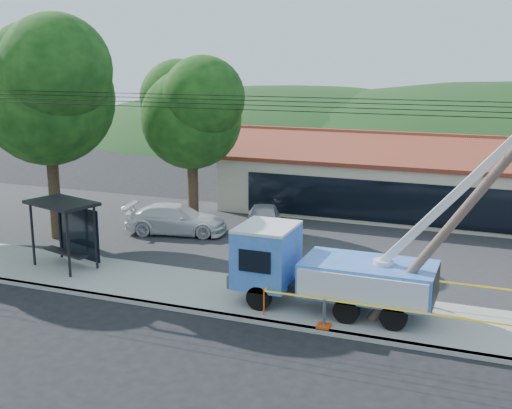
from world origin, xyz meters
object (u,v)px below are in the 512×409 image
at_px(car_silver, 264,234).
at_px(utility_truck, 327,268).
at_px(leaning_pole, 464,210).
at_px(bus_shelter, 67,218).
at_px(car_white, 177,235).

bearing_deg(car_silver, utility_truck, -76.64).
bearing_deg(leaning_pole, bus_shelter, 176.39).
relative_size(utility_truck, leaning_pole, 1.37).
xyz_separation_m(leaning_pole, bus_shelter, (-15.85, 1.00, -1.98)).
distance_m(car_silver, car_white, 4.42).
distance_m(bus_shelter, car_white, 6.96).
bearing_deg(bus_shelter, car_white, 91.70).
bearing_deg(car_white, leaning_pole, -129.89).
relative_size(bus_shelter, car_white, 0.65).
height_order(utility_truck, car_silver, utility_truck).
relative_size(utility_truck, car_white, 2.01).
height_order(bus_shelter, car_silver, bus_shelter).
distance_m(utility_truck, leaning_pole, 5.15).
bearing_deg(leaning_pole, car_white, 152.50).
height_order(bus_shelter, car_white, bus_shelter).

